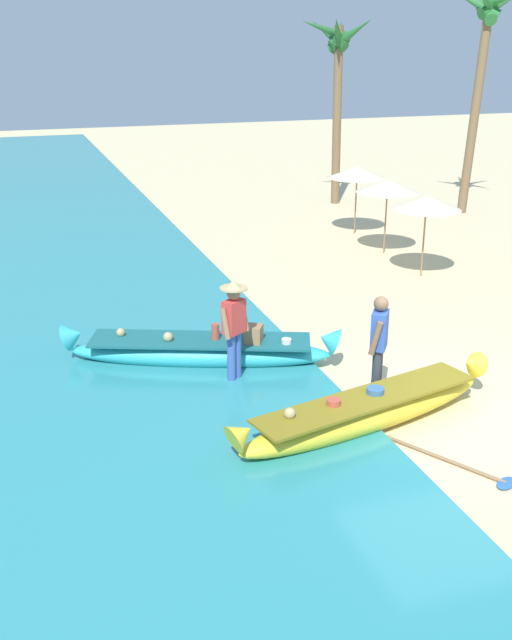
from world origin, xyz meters
The scene contains 11 objects.
ground_plane centered at (0.00, 0.00, 0.00)m, with size 80.00×80.00×0.00m, color beige.
boat_yellow_foreground centered at (-1.38, -0.09, 0.28)m, with size 4.54×1.68×0.78m.
boat_cyan_midground centered at (-3.05, 2.86, 0.27)m, with size 4.61×2.33×0.79m.
person_vendor_hatted centered at (-2.72, 1.99, 1.02)m, with size 0.56×0.47×1.76m.
person_tourist_customer centered at (-0.85, 0.66, 0.97)m, with size 0.48×0.56×1.72m.
parasol_row_0 centered at (3.18, 6.25, 1.75)m, with size 1.60×1.60×1.91m.
parasol_row_1 centered at (3.28, 8.33, 1.75)m, with size 1.60×1.60×1.91m.
parasol_row_2 centered at (3.47, 10.50, 1.75)m, with size 1.60×1.60×1.91m.
palm_tree_tall_inland centered at (4.61, 14.57, 4.75)m, with size 2.51×2.50×5.94m.
palm_tree_leaning_seaward centered at (8.23, 11.96, 5.28)m, with size 2.35×2.92×6.76m.
paddle centered at (-0.65, -1.45, 0.03)m, with size 1.10×1.73×0.05m.
Camera 1 is at (-5.97, -8.80, 5.30)m, focal length 42.79 mm.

